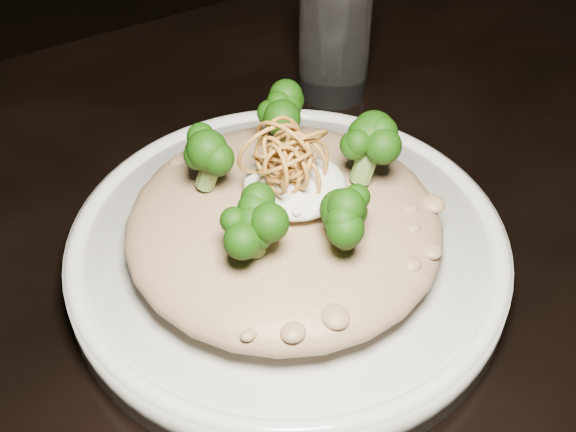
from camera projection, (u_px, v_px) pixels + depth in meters
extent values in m
cube|color=black|center=(399.00, 293.00, 0.57)|extent=(1.10, 0.80, 0.04)
cylinder|color=black|center=(517.00, 192.00, 1.20)|extent=(0.05, 0.05, 0.71)
cylinder|color=silver|center=(288.00, 258.00, 0.55)|extent=(0.30, 0.30, 0.03)
ellipsoid|color=brown|center=(284.00, 226.00, 0.52)|extent=(0.20, 0.20, 0.04)
ellipsoid|color=white|center=(295.00, 185.00, 0.50)|extent=(0.06, 0.06, 0.02)
cylinder|color=silver|center=(334.00, 39.00, 0.68)|extent=(0.07, 0.07, 0.11)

